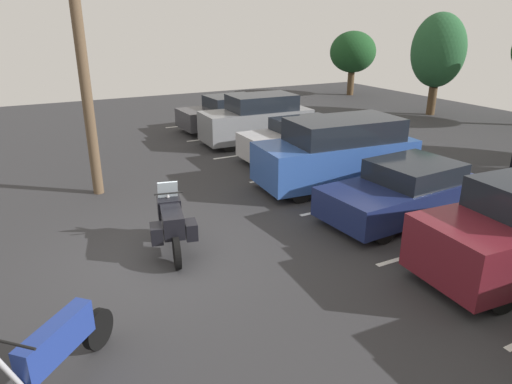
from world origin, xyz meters
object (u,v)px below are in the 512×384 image
at_px(motorcycle_touring, 172,222).
at_px(utility_pole, 77,17).
at_px(car_charcoal, 229,113).
at_px(car_blue, 337,153).
at_px(car_grey, 257,120).
at_px(car_navy, 405,191).
at_px(car_silver, 302,140).
at_px(motorcycle_second, 57,350).

xyz_separation_m(motorcycle_touring, utility_pole, (-4.46, -0.82, 4.15)).
bearing_deg(car_charcoal, car_blue, -1.88).
xyz_separation_m(motorcycle_touring, car_grey, (-7.52, 5.99, 0.29)).
bearing_deg(car_navy, motorcycle_touring, -98.99).
relative_size(car_silver, car_blue, 0.87).
bearing_deg(car_navy, car_grey, 178.61).
distance_m(car_grey, car_blue, 5.67).
xyz_separation_m(motorcycle_second, car_grey, (-10.69, 8.60, 0.36)).
bearing_deg(utility_pole, car_silver, 91.48).
height_order(motorcycle_second, car_charcoal, car_charcoal).
relative_size(car_blue, car_navy, 1.10).
bearing_deg(car_grey, car_charcoal, 179.59).
relative_size(car_charcoal, car_grey, 1.00).
height_order(car_silver, utility_pole, utility_pole).
relative_size(car_blue, utility_pole, 0.52).
relative_size(car_charcoal, car_navy, 1.01).
height_order(motorcycle_second, car_grey, car_grey).
relative_size(motorcycle_second, utility_pole, 0.19).
height_order(car_charcoal, utility_pole, utility_pole).
xyz_separation_m(motorcycle_touring, car_blue, (-1.85, 5.73, 0.36)).
distance_m(motorcycle_second, car_navy, 8.69).
distance_m(motorcycle_second, car_charcoal, 16.03).
bearing_deg(motorcycle_second, car_blue, 121.03).
bearing_deg(car_blue, car_navy, 1.13).
height_order(car_charcoal, car_navy, car_charcoal).
bearing_deg(car_grey, motorcycle_second, -38.83).
distance_m(car_charcoal, car_blue, 8.51).
xyz_separation_m(car_charcoal, car_blue, (8.50, -0.28, 0.27)).
distance_m(car_charcoal, car_silver, 5.71).
bearing_deg(car_grey, car_navy, -1.39).
distance_m(car_grey, car_silver, 2.90).
distance_m(car_silver, utility_pole, 8.19).
bearing_deg(motorcycle_second, utility_pole, 166.81).
xyz_separation_m(car_grey, utility_pole, (3.06, -6.81, 3.86)).
bearing_deg(utility_pole, car_blue, 68.31).
bearing_deg(car_navy, utility_pole, -129.10).
bearing_deg(car_charcoal, motorcycle_second, -32.53).
xyz_separation_m(motorcycle_touring, car_charcoal, (-10.35, 6.01, 0.09)).
distance_m(motorcycle_second, car_blue, 9.74).
height_order(car_silver, car_blue, car_blue).
distance_m(car_blue, car_navy, 2.79).
height_order(motorcycle_touring, car_blue, car_blue).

